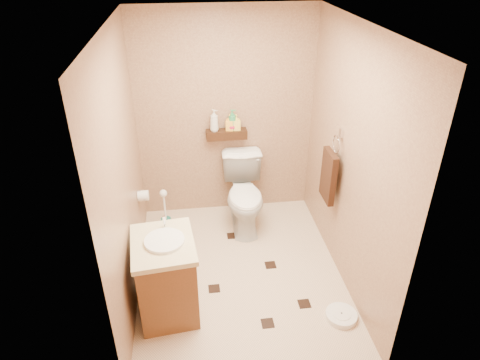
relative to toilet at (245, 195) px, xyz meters
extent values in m
plane|color=beige|center=(-0.16, -0.83, -0.41)|extent=(2.50, 2.50, 0.00)
cube|color=#9E795A|center=(-0.16, 0.42, 0.79)|extent=(2.00, 0.04, 2.40)
cube|color=#9E795A|center=(-0.16, -2.08, 0.79)|extent=(2.00, 0.04, 2.40)
cube|color=#9E795A|center=(-1.16, -0.83, 0.79)|extent=(0.04, 2.50, 2.40)
cube|color=#9E795A|center=(0.84, -0.83, 0.79)|extent=(0.04, 2.50, 2.40)
cube|color=white|center=(-0.16, -0.83, 1.99)|extent=(2.00, 2.50, 0.02)
cube|color=#331D0E|center=(-0.16, 0.34, 0.61)|extent=(0.46, 0.14, 0.10)
cube|color=black|center=(-0.44, -1.02, -0.41)|extent=(0.11, 0.11, 0.01)
cube|color=black|center=(0.16, -0.76, -0.41)|extent=(0.11, 0.11, 0.01)
cube|color=black|center=(-0.01, -1.51, -0.41)|extent=(0.11, 0.11, 0.01)
cube|color=black|center=(-0.78, -0.26, -0.41)|extent=(0.11, 0.11, 0.01)
cube|color=black|center=(0.37, -1.32, -0.41)|extent=(0.11, 0.11, 0.01)
cube|color=black|center=(-0.17, -0.21, -0.41)|extent=(0.11, 0.11, 0.01)
imported|color=white|center=(0.00, 0.00, 0.00)|extent=(0.48, 0.82, 0.82)
cube|color=brown|center=(-0.86, -1.22, -0.05)|extent=(0.54, 0.64, 0.72)
cube|color=beige|center=(-0.86, -1.22, 0.33)|extent=(0.58, 0.68, 0.05)
cylinder|color=white|center=(-0.85, -1.22, 0.36)|extent=(0.33, 0.33, 0.05)
cylinder|color=silver|center=(-0.85, -1.02, 0.42)|extent=(0.03, 0.03, 0.11)
cylinder|color=white|center=(0.66, -1.53, -0.38)|extent=(0.33, 0.33, 0.05)
cylinder|color=white|center=(0.66, -1.53, -0.36)|extent=(0.17, 0.17, 0.01)
cylinder|color=#19645B|center=(-0.91, 0.05, -0.35)|extent=(0.12, 0.12, 0.13)
cylinder|color=white|center=(-0.91, 0.05, -0.11)|extent=(0.02, 0.02, 0.36)
sphere|color=white|center=(-0.91, 0.05, 0.06)|extent=(0.09, 0.09, 0.09)
cube|color=silver|center=(0.82, -0.58, 0.97)|extent=(0.03, 0.06, 0.08)
torus|color=silver|center=(0.79, -0.58, 0.85)|extent=(0.02, 0.19, 0.19)
cube|color=#362010|center=(0.75, -0.58, 0.51)|extent=(0.06, 0.30, 0.52)
cylinder|color=white|center=(-1.10, -0.18, 0.19)|extent=(0.11, 0.11, 0.11)
cylinder|color=silver|center=(-1.14, -0.18, 0.25)|extent=(0.04, 0.02, 0.02)
imported|color=beige|center=(-0.30, 0.34, 0.78)|extent=(0.13, 0.13, 0.25)
imported|color=yellow|center=(-0.13, 0.34, 0.75)|extent=(0.10, 0.10, 0.18)
imported|color=#C9173F|center=(-0.10, 0.34, 0.73)|extent=(0.11, 0.11, 0.13)
imported|color=#2E8C51|center=(-0.10, 0.34, 0.78)|extent=(0.11, 0.11, 0.24)
imported|color=#EFCE4F|center=(-0.05, 0.34, 0.75)|extent=(0.08, 0.09, 0.18)
camera|label=1|loc=(-0.59, -4.09, 2.56)|focal=32.00mm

